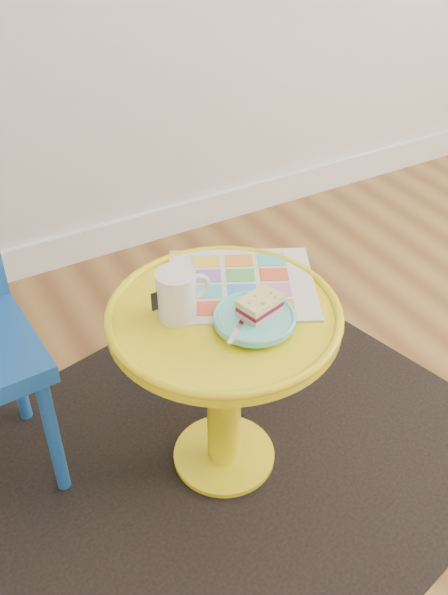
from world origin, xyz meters
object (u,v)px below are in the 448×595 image
side_table (224,359)px  plate (255,319)px  newspaper (241,284)px  mug (177,293)px

side_table → plate: (0.03, -0.07, 0.15)m
side_table → plate: plate is taller
newspaper → mug: (-0.17, -0.03, 0.05)m
plate → side_table: bearing=116.5°
newspaper → plate: bearing=-82.7°
mug → plate: bearing=-39.1°
side_table → mug: mug is taller
newspaper → mug: bearing=-143.8°
side_table → plate: bearing=-63.5°
side_table → newspaper: (0.08, 0.07, 0.14)m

